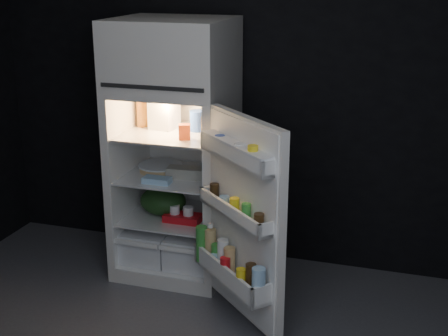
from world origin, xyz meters
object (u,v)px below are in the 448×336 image
(refrigerator, at_px, (176,141))
(yogurt_tray, at_px, (183,218))
(milk_jug, at_px, (164,112))
(egg_carton, at_px, (189,173))
(fridge_door, at_px, (240,223))

(refrigerator, height_order, yogurt_tray, refrigerator)
(milk_jug, relative_size, yogurt_tray, 0.95)
(milk_jug, xyz_separation_m, egg_carton, (0.22, -0.12, -0.38))
(egg_carton, bearing_deg, milk_jug, 146.11)
(refrigerator, xyz_separation_m, fridge_door, (0.65, -0.63, -0.27))
(refrigerator, distance_m, fridge_door, 0.95)
(refrigerator, bearing_deg, egg_carton, -33.59)
(refrigerator, bearing_deg, fridge_door, -44.27)
(fridge_door, xyz_separation_m, milk_jug, (-0.74, 0.66, 0.46))
(fridge_door, distance_m, yogurt_tray, 0.77)
(fridge_door, bearing_deg, egg_carton, 133.61)
(refrigerator, xyz_separation_m, yogurt_tray, (0.10, -0.14, -0.50))
(refrigerator, relative_size, egg_carton, 5.91)
(egg_carton, bearing_deg, refrigerator, 140.30)
(fridge_door, distance_m, milk_jug, 1.10)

